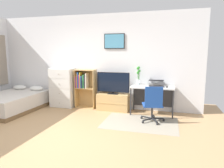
{
  "coord_description": "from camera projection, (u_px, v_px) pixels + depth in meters",
  "views": [
    {
      "loc": [
        2.13,
        -3.28,
        1.61
      ],
      "look_at": [
        0.8,
        1.5,
        0.85
      ],
      "focal_mm": 32.86,
      "sensor_mm": 36.0,
      "label": 1
    }
  ],
  "objects": [
    {
      "name": "dresser",
      "position": [
        63.0,
        87.0,
        6.14
      ],
      "size": [
        0.7,
        0.46,
        1.16
      ],
      "color": "white",
      "rests_on": "ground_plane"
    },
    {
      "name": "laptop",
      "position": [
        156.0,
        84.0,
        5.4
      ],
      "size": [
        0.45,
        0.47,
        0.17
      ],
      "rotation": [
        0.0,
        0.0,
        0.14
      ],
      "color": "#333338",
      "rests_on": "desk"
    },
    {
      "name": "bed",
      "position": [
        12.0,
        102.0,
        5.79
      ],
      "size": [
        1.43,
        1.95,
        0.59
      ],
      "rotation": [
        0.0,
        0.0,
        -0.02
      ],
      "color": "brown",
      "rests_on": "ground_plane"
    },
    {
      "name": "ground_plane",
      "position": [
        51.0,
        137.0,
        3.93
      ],
      "size": [
        7.2,
        7.2,
        0.0
      ],
      "primitive_type": "plane",
      "color": "tan"
    },
    {
      "name": "computer_mouse",
      "position": [
        167.0,
        87.0,
        5.18
      ],
      "size": [
        0.06,
        0.1,
        0.03
      ],
      "primitive_type": "ellipsoid",
      "color": "#262628",
      "rests_on": "desk"
    },
    {
      "name": "office_chair",
      "position": [
        153.0,
        103.0,
        4.72
      ],
      "size": [
        0.58,
        0.57,
        0.86
      ],
      "rotation": [
        0.0,
        0.0,
        0.22
      ],
      "color": "#232326",
      "rests_on": "ground_plane"
    },
    {
      "name": "television",
      "position": [
        113.0,
        83.0,
        5.69
      ],
      "size": [
        0.92,
        0.16,
        0.61
      ],
      "color": "black",
      "rests_on": "tv_stand"
    },
    {
      "name": "area_rug",
      "position": [
        140.0,
        123.0,
        4.75
      ],
      "size": [
        1.7,
        1.2,
        0.01
      ],
      "primitive_type": "cube",
      "color": "#9E937F",
      "rests_on": "ground_plane"
    },
    {
      "name": "desk",
      "position": [
        153.0,
        91.0,
        5.43
      ],
      "size": [
        1.11,
        0.58,
        0.74
      ],
      "color": "silver",
      "rests_on": "ground_plane"
    },
    {
      "name": "tv_stand",
      "position": [
        113.0,
        102.0,
        5.79
      ],
      "size": [
        0.89,
        0.41,
        0.47
      ],
      "color": "tan",
      "rests_on": "ground_plane"
    },
    {
      "name": "bookshelf",
      "position": [
        84.0,
        85.0,
        6.01
      ],
      "size": [
        0.59,
        0.3,
        1.12
      ],
      "color": "tan",
      "rests_on": "ground_plane"
    },
    {
      "name": "wall_back_with_posters",
      "position": [
        94.0,
        61.0,
        6.04
      ],
      "size": [
        6.12,
        0.09,
        2.7
      ],
      "color": "white",
      "rests_on": "ground_plane"
    },
    {
      "name": "wine_glass",
      "position": [
        140.0,
        81.0,
        5.31
      ],
      "size": [
        0.07,
        0.07,
        0.18
      ],
      "color": "silver",
      "rests_on": "desk"
    },
    {
      "name": "bamboo_vase",
      "position": [
        138.0,
        75.0,
        5.55
      ],
      "size": [
        0.11,
        0.1,
        0.51
      ],
      "color": "silver",
      "rests_on": "desk"
    }
  ]
}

